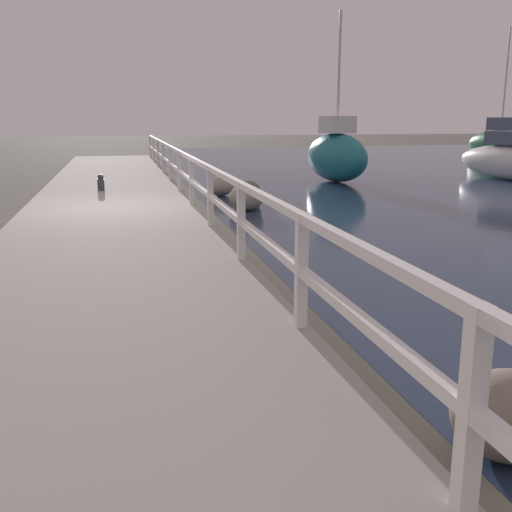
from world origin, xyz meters
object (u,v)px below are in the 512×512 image
Objects in this scene: mooring_bollard at (101,183)px; sailboat_teal at (336,155)px; sailboat_white at (512,160)px; sailboat_green at (500,143)px.

sailboat_teal is at bearing 21.36° from mooring_bollard.
sailboat_white is 11.23m from sailboat_green.
mooring_bollard is 22.85m from sailboat_green.
mooring_bollard is 0.07× the size of sailboat_white.
sailboat_teal is (-6.07, 0.86, 0.19)m from sailboat_white.
sailboat_white is at bearing -18.09° from sailboat_teal.
mooring_bollard is 8.16m from sailboat_teal.
sailboat_green is (12.11, 8.60, -0.04)m from sailboat_teal.
mooring_bollard is at bearing -168.65° from sailboat_teal.
sailboat_white is 6.13m from sailboat_teal.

